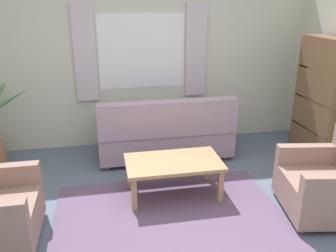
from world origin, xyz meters
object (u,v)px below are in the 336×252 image
(couch, at_px, (165,133))
(bookshelf, at_px, (321,100))
(armchair_right, at_px, (330,183))
(coffee_table, at_px, (173,165))

(couch, height_order, bookshelf, bookshelf)
(armchair_right, bearing_deg, bookshelf, 162.11)
(couch, bearing_deg, bookshelf, 167.88)
(couch, distance_m, armchair_right, 2.26)
(couch, xyz_separation_m, bookshelf, (2.11, -0.45, 0.52))
(couch, relative_size, armchair_right, 1.97)
(couch, relative_size, coffee_table, 1.73)
(coffee_table, xyz_separation_m, bookshelf, (2.21, 0.60, 0.50))
(armchair_right, height_order, coffee_table, armchair_right)
(couch, relative_size, bookshelf, 1.10)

